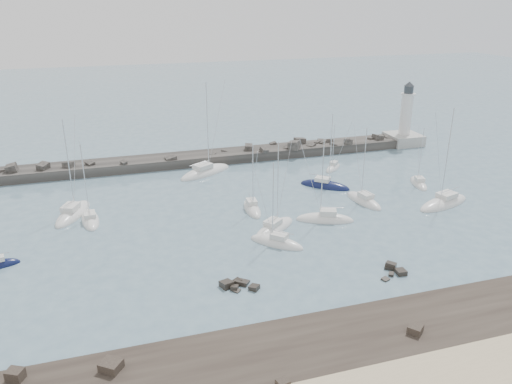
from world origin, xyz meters
TOP-DOWN VIEW (x-y plane):
  - ground at (0.00, 0.00)m, footprint 400.00×400.00m
  - rock_shelf at (0.28, -22.00)m, footprint 140.00×12.00m
  - rock_cluster_near at (-3.85, -8.28)m, footprint 4.45×3.38m
  - rock_cluster_far at (14.89, -10.60)m, footprint 3.68×3.58m
  - breakwater at (-7.39, 37.97)m, footprint 115.00×7.01m
  - lighthouse at (47.00, 38.00)m, footprint 7.00×7.00m
  - sailboat_1 at (-20.06, 15.30)m, footprint 3.10×8.04m
  - sailboat_3 at (-22.58, 18.20)m, footprint 6.75×10.37m
  - sailboat_4 at (0.43, 31.12)m, footprint 11.84×8.89m
  - sailboat_5 at (3.78, 0.25)m, footprint 7.18×7.12m
  - sailboat_6 at (3.90, 12.15)m, footprint 2.66×7.32m
  - sailboat_7 at (4.92, 4.56)m, footprint 8.55×7.37m
  - sailboat_8 at (18.90, 18.20)m, footprint 8.45×7.84m
  - sailboat_9 at (13.05, 5.22)m, footprint 8.86×5.65m
  - sailboat_10 at (22.01, 9.97)m, footprint 3.88×8.54m
  - sailboat_11 at (33.64, 5.28)m, footprint 11.25×6.40m
  - sailboat_12 at (35.16, 14.38)m, footprint 3.91×7.13m
  - sailboat_13 at (24.44, 26.61)m, footprint 5.47×5.46m

SIDE VIEW (x-z plane):
  - ground at x=0.00m, z-range 0.00..0.00m
  - rock_shelf at x=0.28m, z-range -1.00..1.05m
  - rock_cluster_near at x=-3.85m, z-range -0.69..0.81m
  - rock_cluster_far at x=14.89m, z-range -0.57..0.78m
  - sailboat_1 at x=-20.06m, z-range -6.08..6.34m
  - sailboat_12 at x=35.16m, z-range -5.32..5.58m
  - sailboat_7 at x=4.92m, z-range -6.71..6.99m
  - sailboat_13 at x=24.44m, z-range -4.66..4.93m
  - sailboat_8 at x=18.90m, z-range -6.83..7.11m
  - sailboat_5 at x=3.78m, z-range -6.03..6.32m
  - sailboat_6 at x=3.90m, z-range -5.65..5.94m
  - sailboat_10 at x=22.01m, z-range -6.42..6.71m
  - sailboat_11 at x=33.64m, z-range -8.29..8.59m
  - sailboat_4 at x=0.43m, z-range -8.93..9.23m
  - sailboat_3 at x=-22.58m, z-range -7.73..8.03m
  - sailboat_9 at x=13.05m, z-range -6.65..6.96m
  - breakwater at x=-7.39m, z-range -2.17..2.73m
  - lighthouse at x=47.00m, z-range -4.21..10.39m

